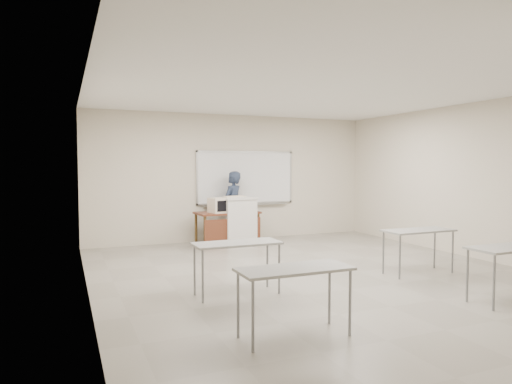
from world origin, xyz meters
name	(u,v)px	position (x,y,z in m)	size (l,w,h in m)	color
floor	(319,276)	(0.00, 0.00, -0.01)	(7.00, 8.00, 0.01)	gray
whiteboard	(246,178)	(0.30, 3.97, 1.48)	(2.48, 0.10, 1.31)	white
student_desks	(371,249)	(0.00, -1.35, 0.67)	(4.40, 2.20, 0.73)	gray
instructor_desk	(229,222)	(-0.41, 3.19, 0.54)	(1.39, 0.70, 0.75)	brown
podium	(238,221)	(-0.20, 3.20, 0.54)	(0.77, 0.56, 1.08)	silver
crt_monitor	(218,205)	(-0.66, 3.18, 0.91)	(0.36, 0.41, 0.34)	beige
laptop	(246,209)	(-0.01, 3.17, 0.80)	(0.30, 0.28, 0.22)	black
mouse	(239,211)	(-0.21, 3.10, 0.77)	(0.10, 0.06, 0.04)	#A5A6AC
keyboard	(235,197)	(-0.24, 3.28, 1.09)	(0.49, 0.16, 0.03)	beige
presenter	(233,207)	(-0.14, 3.69, 0.83)	(0.60, 0.40, 1.66)	black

